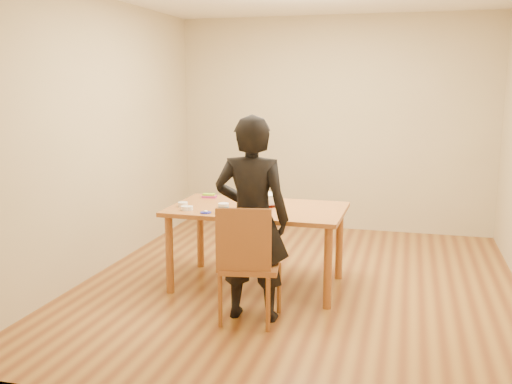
% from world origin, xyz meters
% --- Properties ---
extents(room_shell, '(4.00, 4.50, 2.70)m').
position_xyz_m(room_shell, '(0.00, 0.34, 1.35)').
color(room_shell, brown).
rests_on(room_shell, ground).
extents(dining_table, '(1.59, 0.96, 0.04)m').
position_xyz_m(dining_table, '(-0.37, -0.12, 0.73)').
color(dining_table, brown).
rests_on(dining_table, floor).
extents(dining_chair, '(0.51, 0.51, 0.04)m').
position_xyz_m(dining_chair, '(-0.22, -0.90, 0.45)').
color(dining_chair, brown).
rests_on(dining_chair, floor).
extents(cake_plate, '(0.28, 0.28, 0.02)m').
position_xyz_m(cake_plate, '(-0.32, -0.02, 0.76)').
color(cake_plate, red).
rests_on(cake_plate, dining_table).
extents(cake, '(0.24, 0.24, 0.08)m').
position_xyz_m(cake, '(-0.32, -0.02, 0.81)').
color(cake, white).
rests_on(cake, cake_plate).
extents(frosting_dome, '(0.23, 0.23, 0.03)m').
position_xyz_m(frosting_dome, '(-0.32, -0.02, 0.86)').
color(frosting_dome, white).
rests_on(frosting_dome, cake).
extents(frosting_tub, '(0.09, 0.09, 0.08)m').
position_xyz_m(frosting_tub, '(-0.60, -0.41, 0.79)').
color(frosting_tub, white).
rests_on(frosting_tub, dining_table).
extents(frosting_lid, '(0.10, 0.10, 0.01)m').
position_xyz_m(frosting_lid, '(-0.74, -0.47, 0.75)').
color(frosting_lid, '#171C9A').
rests_on(frosting_lid, dining_table).
extents(frosting_dollop, '(0.04, 0.04, 0.02)m').
position_xyz_m(frosting_dollop, '(-0.74, -0.47, 0.77)').
color(frosting_dollop, white).
rests_on(frosting_dollop, frosting_lid).
extents(ramekin_green, '(0.07, 0.07, 0.04)m').
position_xyz_m(ramekin_green, '(-0.93, -0.40, 0.77)').
color(ramekin_green, white).
rests_on(ramekin_green, dining_table).
extents(ramekin_yellow, '(0.09, 0.09, 0.04)m').
position_xyz_m(ramekin_yellow, '(-1.04, -0.28, 0.77)').
color(ramekin_yellow, white).
rests_on(ramekin_yellow, dining_table).
extents(ramekin_multi, '(0.08, 0.08, 0.04)m').
position_xyz_m(ramekin_multi, '(-0.95, -0.42, 0.77)').
color(ramekin_multi, white).
rests_on(ramekin_multi, dining_table).
extents(candy_box_pink, '(0.15, 0.09, 0.02)m').
position_xyz_m(candy_box_pink, '(-0.94, 0.18, 0.76)').
color(candy_box_pink, '#C32D61').
rests_on(candy_box_pink, dining_table).
extents(candy_box_green, '(0.13, 0.08, 0.02)m').
position_xyz_m(candy_box_green, '(-0.95, 0.18, 0.78)').
color(candy_box_green, green).
rests_on(candy_box_green, candy_box_pink).
extents(spatula, '(0.17, 0.06, 0.01)m').
position_xyz_m(spatula, '(-0.46, -0.64, 0.75)').
color(spatula, black).
rests_on(spatula, dining_table).
extents(person, '(0.61, 0.41, 1.63)m').
position_xyz_m(person, '(-0.22, -0.85, 0.82)').
color(person, black).
rests_on(person, floor).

